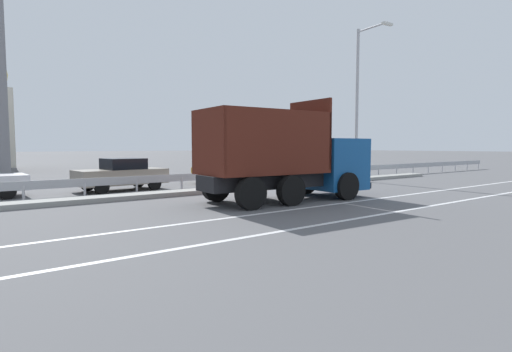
{
  "coord_description": "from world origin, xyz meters",
  "views": [
    {
      "loc": [
        -10.17,
        -13.05,
        2.01
      ],
      "look_at": [
        -0.23,
        0.07,
        0.79
      ],
      "focal_mm": 28.0,
      "sensor_mm": 36.0,
      "label": 1
    }
  ],
  "objects_px": {
    "dump_truck": "(301,166)",
    "median_road_sign": "(315,162)",
    "parked_car_3": "(122,174)",
    "parked_car_4": "(235,170)",
    "street_lamp_1": "(359,97)",
    "parked_car_5": "(315,166)"
  },
  "relations": [
    {
      "from": "street_lamp_1",
      "to": "parked_car_4",
      "type": "xyz_separation_m",
      "value": [
        -6.18,
        3.59,
        -4.13
      ]
    },
    {
      "from": "dump_truck",
      "to": "median_road_sign",
      "type": "relative_size",
      "value": 3.04
    },
    {
      "from": "parked_car_3",
      "to": "parked_car_5",
      "type": "bearing_deg",
      "value": -93.62
    },
    {
      "from": "street_lamp_1",
      "to": "median_road_sign",
      "type": "bearing_deg",
      "value": 175.62
    },
    {
      "from": "parked_car_3",
      "to": "parked_car_5",
      "type": "relative_size",
      "value": 0.84
    },
    {
      "from": "dump_truck",
      "to": "parked_car_4",
      "type": "bearing_deg",
      "value": 168.57
    },
    {
      "from": "median_road_sign",
      "to": "parked_car_5",
      "type": "bearing_deg",
      "value": 44.38
    },
    {
      "from": "street_lamp_1",
      "to": "parked_car_3",
      "type": "relative_size",
      "value": 2.14
    },
    {
      "from": "dump_truck",
      "to": "median_road_sign",
      "type": "height_order",
      "value": "dump_truck"
    },
    {
      "from": "dump_truck",
      "to": "median_road_sign",
      "type": "distance_m",
      "value": 6.29
    },
    {
      "from": "dump_truck",
      "to": "parked_car_4",
      "type": "height_order",
      "value": "dump_truck"
    },
    {
      "from": "dump_truck",
      "to": "median_road_sign",
      "type": "bearing_deg",
      "value": 133.08
    },
    {
      "from": "street_lamp_1",
      "to": "parked_car_5",
      "type": "relative_size",
      "value": 1.8
    },
    {
      "from": "median_road_sign",
      "to": "street_lamp_1",
      "type": "xyz_separation_m",
      "value": [
        3.29,
        -0.25,
        3.66
      ]
    },
    {
      "from": "parked_car_5",
      "to": "median_road_sign",
      "type": "bearing_deg",
      "value": -46.84
    },
    {
      "from": "street_lamp_1",
      "to": "dump_truck",
      "type": "bearing_deg",
      "value": -155.13
    },
    {
      "from": "median_road_sign",
      "to": "parked_car_4",
      "type": "xyz_separation_m",
      "value": [
        -2.89,
        3.34,
        -0.47
      ]
    },
    {
      "from": "street_lamp_1",
      "to": "parked_car_5",
      "type": "distance_m",
      "value": 5.48
    },
    {
      "from": "median_road_sign",
      "to": "street_lamp_1",
      "type": "height_order",
      "value": "street_lamp_1"
    },
    {
      "from": "parked_car_5",
      "to": "parked_car_4",
      "type": "bearing_deg",
      "value": -91.13
    },
    {
      "from": "dump_truck",
      "to": "street_lamp_1",
      "type": "distance_m",
      "value": 9.64
    },
    {
      "from": "median_road_sign",
      "to": "parked_car_3",
      "type": "height_order",
      "value": "median_road_sign"
    }
  ]
}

